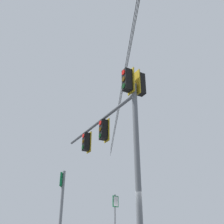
{
  "coord_description": "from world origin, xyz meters",
  "views": [
    {
      "loc": [
        -4.24,
        -8.29,
        1.31
      ],
      "look_at": [
        -0.62,
        0.88,
        5.98
      ],
      "focal_mm": 41.21,
      "sensor_mm": 36.0,
      "label": 1
    }
  ],
  "objects": [
    {
      "name": "overhead_wire_span",
      "position": [
        0.03,
        0.5,
        8.82
      ],
      "size": [
        9.47,
        28.89,
        1.01
      ],
      "color": "black"
    },
    {
      "name": "route_sign_secondary",
      "position": [
        -3.04,
        -2.07,
        1.55
      ],
      "size": [
        0.14,
        0.24,
        2.68
      ],
      "color": "slate",
      "rests_on": "ground"
    },
    {
      "name": "route_sign_primary",
      "position": [
        -0.19,
        1.67,
        1.65
      ],
      "size": [
        0.29,
        0.14,
        2.73
      ],
      "color": "slate",
      "rests_on": "ground"
    },
    {
      "name": "signal_mast_assembly",
      "position": [
        -0.58,
        0.57,
        5.09
      ],
      "size": [
        1.42,
        6.63,
        7.05
      ],
      "color": "slate",
      "rests_on": "ground"
    }
  ]
}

